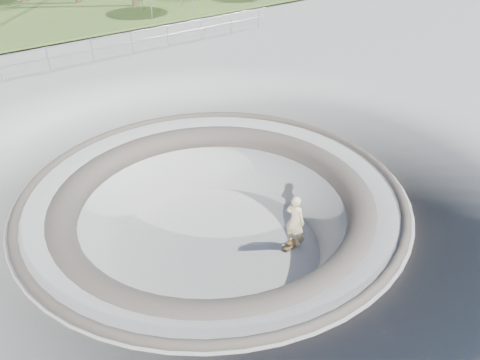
{
  "coord_description": "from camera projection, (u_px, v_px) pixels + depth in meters",
  "views": [
    {
      "loc": [
        -6.04,
        -8.61,
        6.92
      ],
      "look_at": [
        1.03,
        0.12,
        -0.1
      ],
      "focal_mm": 35.0,
      "sensor_mm": 36.0,
      "label": 1
    }
  ],
  "objects": [
    {
      "name": "skater",
      "position": [
        295.0,
        220.0,
        13.14
      ],
      "size": [
        0.49,
        0.65,
        1.61
      ],
      "primitive_type": "imported",
      "rotation": [
        0.0,
        0.0,
        1.77
      ],
      "color": "beige",
      "rests_on": "skateboard"
    },
    {
      "name": "skate_bowl",
      "position": [
        215.0,
        244.0,
        13.53
      ],
      "size": [
        14.0,
        14.0,
        4.1
      ],
      "color": "#A6A5A0",
      "rests_on": "ground"
    },
    {
      "name": "skateboard",
      "position": [
        293.0,
        243.0,
        13.58
      ],
      "size": [
        0.81,
        0.31,
        0.08
      ],
      "color": "brown",
      "rests_on": "ground"
    },
    {
      "name": "safety_railing",
      "position": [
        48.0,
        59.0,
        20.11
      ],
      "size": [
        25.0,
        0.06,
        1.03
      ],
      "color": "#92959A",
      "rests_on": "ground"
    },
    {
      "name": "ground",
      "position": [
        213.0,
        191.0,
        12.56
      ],
      "size": [
        180.0,
        180.0,
        0.0
      ],
      "primitive_type": "plane",
      "color": "#A6A5A0",
      "rests_on": "ground"
    }
  ]
}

